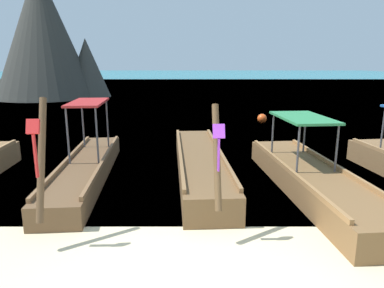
% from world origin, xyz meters
% --- Properties ---
extents(sea_water, '(120.00, 120.00, 0.00)m').
position_xyz_m(sea_water, '(0.00, 62.19, 0.00)').
color(sea_water, '#147A89').
rests_on(sea_water, ground).
extents(longtail_boat_red_ribbon, '(1.59, 6.88, 2.52)m').
position_xyz_m(longtail_boat_red_ribbon, '(-2.88, 5.00, 0.33)').
color(longtail_boat_red_ribbon, brown).
rests_on(longtail_boat_red_ribbon, ground).
extents(longtail_boat_violet_ribbon, '(1.59, 7.28, 2.39)m').
position_xyz_m(longtail_boat_violet_ribbon, '(0.20, 5.38, 0.32)').
color(longtail_boat_violet_ribbon, brown).
rests_on(longtail_boat_violet_ribbon, ground).
extents(longtail_boat_turquoise_ribbon, '(1.88, 6.86, 2.41)m').
position_xyz_m(longtail_boat_turquoise_ribbon, '(2.89, 4.03, 0.34)').
color(longtail_boat_turquoise_ribbon, brown).
rests_on(longtail_boat_turquoise_ribbon, ground).
extents(karst_rock, '(9.52, 8.36, 10.84)m').
position_xyz_m(karst_rock, '(-12.42, 27.27, 5.20)').
color(karst_rock, '#383833').
rests_on(karst_rock, ground).
extents(mooring_buoy_near, '(0.48, 0.48, 0.48)m').
position_xyz_m(mooring_buoy_near, '(3.59, 13.92, 0.24)').
color(mooring_buoy_near, '#EA5119').
rests_on(mooring_buoy_near, sea_water).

